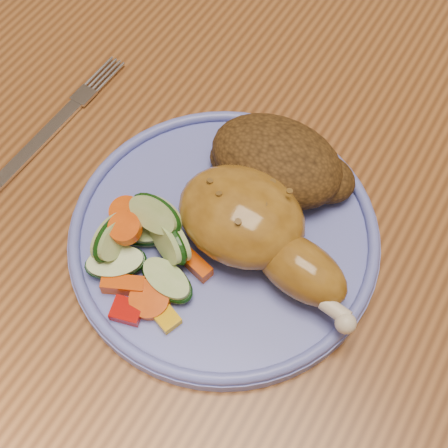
{
  "coord_description": "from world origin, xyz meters",
  "views": [
    {
      "loc": [
        0.1,
        -0.28,
        1.22
      ],
      "look_at": [
        -0.03,
        -0.05,
        0.78
      ],
      "focal_mm": 50.0,
      "sensor_mm": 36.0,
      "label": 1
    }
  ],
  "objects_px": {
    "plate": "(224,236)",
    "fork": "(55,125)",
    "dining_table": "(280,257)",
    "chair_far": "(447,21)"
  },
  "relations": [
    {
      "from": "plate",
      "to": "fork",
      "type": "xyz_separation_m",
      "value": [
        -0.2,
        0.02,
        -0.0
      ]
    },
    {
      "from": "dining_table",
      "to": "chair_far",
      "type": "height_order",
      "value": "chair_far"
    },
    {
      "from": "plate",
      "to": "fork",
      "type": "relative_size",
      "value": 1.61
    },
    {
      "from": "dining_table",
      "to": "plate",
      "type": "bearing_deg",
      "value": -123.86
    },
    {
      "from": "plate",
      "to": "chair_far",
      "type": "bearing_deg",
      "value": 87.07
    },
    {
      "from": "dining_table",
      "to": "chair_far",
      "type": "relative_size",
      "value": 1.54
    },
    {
      "from": "plate",
      "to": "fork",
      "type": "bearing_deg",
      "value": 173.42
    },
    {
      "from": "dining_table",
      "to": "plate",
      "type": "relative_size",
      "value": 5.25
    },
    {
      "from": "fork",
      "to": "dining_table",
      "type": "bearing_deg",
      "value": 6.69
    },
    {
      "from": "chair_far",
      "to": "plate",
      "type": "distance_m",
      "value": 0.73
    }
  ]
}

